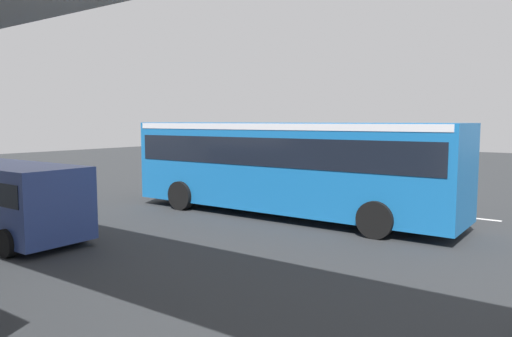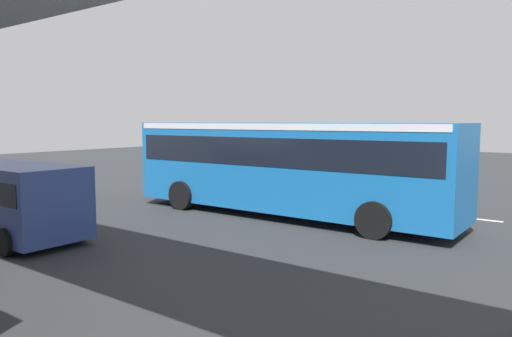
# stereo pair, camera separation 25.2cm
# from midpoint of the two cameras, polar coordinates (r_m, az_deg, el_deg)

# --- Properties ---
(ground) EXTENTS (80.00, 80.00, 0.00)m
(ground) POSITION_cam_midpoint_polar(r_m,az_deg,el_deg) (16.13, 8.04, -5.86)
(ground) COLOR #2D3033
(city_bus) EXTENTS (11.54, 2.85, 3.15)m
(city_bus) POSITION_cam_midpoint_polar(r_m,az_deg,el_deg) (16.17, 4.02, 0.95)
(city_bus) COLOR #196BB7
(city_bus) RESTS_ON ground
(parked_van) EXTENTS (4.80, 2.17, 2.05)m
(parked_van) POSITION_cam_midpoint_polar(r_m,az_deg,el_deg) (14.60, -26.61, -2.92)
(parked_van) COLOR #33478C
(parked_van) RESTS_ON ground
(pedestrian) EXTENTS (0.38, 0.38, 1.79)m
(pedestrian) POSITION_cam_midpoint_polar(r_m,az_deg,el_deg) (19.38, 7.69, -1.27)
(pedestrian) COLOR #2D2D38
(pedestrian) RESTS_ON ground
(lane_dash_leftmost) EXTENTS (2.00, 0.20, 0.01)m
(lane_dash_leftmost) POSITION_cam_midpoint_polar(r_m,az_deg,el_deg) (17.51, 24.41, -5.39)
(lane_dash_leftmost) COLOR silver
(lane_dash_leftmost) RESTS_ON ground
(lane_dash_left) EXTENTS (2.00, 0.20, 0.01)m
(lane_dash_left) POSITION_cam_midpoint_polar(r_m,az_deg,el_deg) (18.72, 12.33, -4.32)
(lane_dash_left) COLOR silver
(lane_dash_left) RESTS_ON ground
(lane_dash_centre) EXTENTS (2.00, 0.20, 0.01)m
(lane_dash_centre) POSITION_cam_midpoint_polar(r_m,az_deg,el_deg) (20.65, 2.14, -3.27)
(lane_dash_centre) COLOR silver
(lane_dash_centre) RESTS_ON ground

